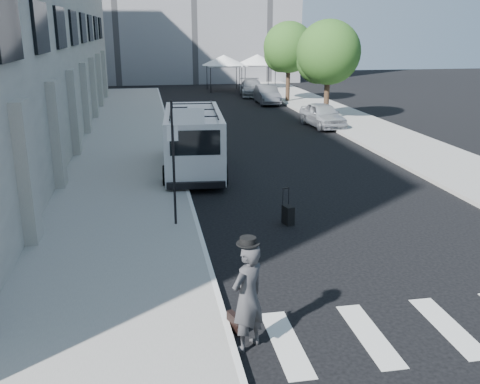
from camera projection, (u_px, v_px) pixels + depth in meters
name	position (u px, v px, depth m)	size (l,w,h in m)	color
ground	(294.00, 269.00, 12.68)	(120.00, 120.00, 0.00)	black
sidewalk_left	(127.00, 140.00, 27.00)	(4.50, 48.00, 0.15)	gray
sidewalk_right	(347.00, 120.00, 33.00)	(4.00, 56.00, 0.15)	gray
sign_pole	(181.00, 137.00, 14.52)	(1.03, 0.07, 3.50)	black
tree_near	(326.00, 55.00, 31.75)	(3.80, 3.83, 6.03)	black
tree_far	(287.00, 49.00, 40.22)	(3.80, 3.83, 6.03)	black
tent_left	(224.00, 60.00, 48.33)	(4.00, 4.00, 3.20)	black
tent_right	(257.00, 60.00, 49.34)	(4.00, 4.00, 3.20)	black
businessman	(248.00, 297.00, 9.28)	(0.73, 0.48, 2.00)	#343437
briefcase	(235.00, 323.00, 10.04)	(0.12, 0.44, 0.34)	black
suitcase	(288.00, 215.00, 15.54)	(0.32, 0.43, 1.06)	black
cargo_van	(193.00, 141.00, 20.99)	(2.63, 6.60, 2.43)	silver
parked_car_a	(322.00, 115.00, 30.82)	(1.63, 4.06, 1.38)	#ABADB3
parked_car_b	(267.00, 95.00, 40.26)	(1.45, 4.16, 1.37)	#53545A
parked_car_c	(252.00, 88.00, 44.96)	(1.92, 4.71, 1.37)	gray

